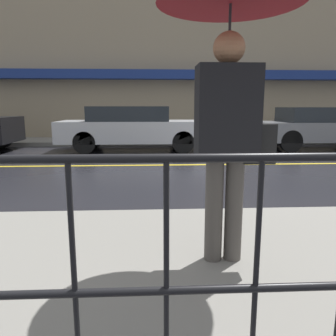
{
  "coord_description": "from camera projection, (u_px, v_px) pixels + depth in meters",
  "views": [
    {
      "loc": [
        -2.12,
        -7.6,
        1.35
      ],
      "look_at": [
        -1.83,
        -1.98,
        0.3
      ],
      "focal_mm": 35.0,
      "sensor_mm": 36.0,
      "label": 1
    }
  ],
  "objects": [
    {
      "name": "car_silver",
      "position": [
        134.0,
        128.0,
        10.26
      ],
      "size": [
        4.65,
        1.72,
        1.37
      ],
      "color": "#B2B5BA",
      "rests_on": "ground_plane"
    },
    {
      "name": "building_storefront",
      "position": [
        203.0,
        59.0,
        13.2
      ],
      "size": [
        28.0,
        0.85,
        6.56
      ],
      "color": "gray",
      "rests_on": "ground_plane"
    },
    {
      "name": "pedestrian",
      "position": [
        230.0,
        38.0,
        2.34
      ],
      "size": [
        1.05,
        1.05,
        2.16
      ],
      "rotation": [
        0.0,
        0.0,
        3.14
      ],
      "color": "#4C4742",
      "rests_on": "sidewalk_near"
    },
    {
      "name": "sidewalk_far",
      "position": [
        206.0,
        141.0,
        12.62
      ],
      "size": [
        28.0,
        2.11,
        0.15
      ],
      "color": "gray",
      "rests_on": "ground_plane"
    },
    {
      "name": "ground_plane",
      "position": [
        240.0,
        164.0,
        7.82
      ],
      "size": [
        80.0,
        80.0,
        0.0
      ],
      "primitive_type": "plane",
      "color": "black"
    },
    {
      "name": "car_grey",
      "position": [
        320.0,
        127.0,
        10.57
      ],
      "size": [
        4.24,
        1.71,
        1.34
      ],
      "color": "slate",
      "rests_on": "ground_plane"
    },
    {
      "name": "lane_marking",
      "position": [
        240.0,
        164.0,
        7.82
      ],
      "size": [
        25.2,
        0.12,
        0.01
      ],
      "color": "gold",
      "rests_on": "ground_plane"
    }
  ]
}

